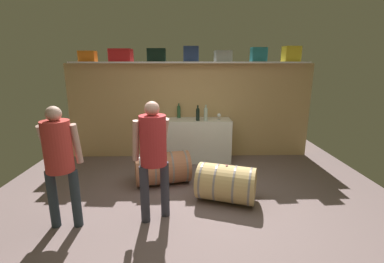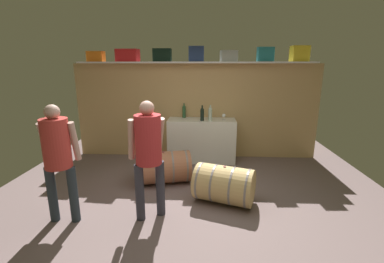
{
  "view_description": "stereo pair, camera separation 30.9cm",
  "coord_description": "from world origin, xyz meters",
  "views": [
    {
      "loc": [
        -0.09,
        -3.32,
        2.02
      ],
      "look_at": [
        0.0,
        0.81,
        0.97
      ],
      "focal_mm": 24.92,
      "sensor_mm": 36.0,
      "label": 1
    },
    {
      "loc": [
        0.22,
        -3.31,
        2.02
      ],
      "look_at": [
        0.0,
        0.81,
        0.97
      ],
      "focal_mm": 24.92,
      "sensor_mm": 36.0,
      "label": 2
    }
  ],
  "objects": [
    {
      "name": "toolcase_black",
      "position": [
        -0.68,
        2.29,
        2.19
      ],
      "size": [
        0.37,
        0.2,
        0.26
      ],
      "primitive_type": "cube",
      "rotation": [
        0.0,
        0.0,
        0.01
      ],
      "color": "black",
      "rests_on": "high_shelf_board"
    },
    {
      "name": "wine_bottle_clear",
      "position": [
        0.31,
        2.01,
        1.04
      ],
      "size": [
        0.08,
        0.08,
        0.32
      ],
      "color": "#B6C9B5",
      "rests_on": "work_cabinet"
    },
    {
      "name": "visitor_tasting",
      "position": [
        -1.62,
        -0.26,
        0.95
      ],
      "size": [
        0.46,
        0.37,
        1.55
      ],
      "rotation": [
        0.0,
        0.0,
        0.03
      ],
      "color": "#263138",
      "rests_on": "ground"
    },
    {
      "name": "work_cabinet",
      "position": [
        0.14,
        2.12,
        0.45
      ],
      "size": [
        1.41,
        0.53,
        0.9
      ],
      "primitive_type": "cube",
      "color": "white",
      "rests_on": "ground"
    },
    {
      "name": "back_wall_panel",
      "position": [
        0.0,
        2.44,
        1.02
      ],
      "size": [
        5.23,
        0.1,
        2.03
      ],
      "primitive_type": "cube",
      "color": "tan",
      "rests_on": "ground"
    },
    {
      "name": "wine_barrel_near",
      "position": [
        -0.5,
        0.98,
        0.28
      ],
      "size": [
        1.01,
        0.74,
        0.56
      ],
      "rotation": [
        0.0,
        0.0,
        0.23
      ],
      "color": "#A26647",
      "rests_on": "ground"
    },
    {
      "name": "wine_bottle_dark",
      "position": [
        0.15,
        2.01,
        1.04
      ],
      "size": [
        0.08,
        0.08,
        0.31
      ],
      "color": "black",
      "rests_on": "work_cabinet"
    },
    {
      "name": "toolcase_yellow",
      "position": [
        2.06,
        2.29,
        2.22
      ],
      "size": [
        0.34,
        0.27,
        0.3
      ],
      "primitive_type": "cube",
      "rotation": [
        0.0,
        0.0,
        0.06
      ],
      "color": "yellow",
      "rests_on": "high_shelf_board"
    },
    {
      "name": "wine_bottle_green",
      "position": [
        -0.25,
        2.3,
        1.04
      ],
      "size": [
        0.07,
        0.07,
        0.31
      ],
      "color": "#2D5634",
      "rests_on": "work_cabinet"
    },
    {
      "name": "winemaker_pouring",
      "position": [
        -0.51,
        -0.11,
        0.97
      ],
      "size": [
        0.51,
        0.47,
        1.58
      ],
      "rotation": [
        0.0,
        0.0,
        0.5
      ],
      "color": "#32333E",
      "rests_on": "ground"
    },
    {
      "name": "toolcase_orange",
      "position": [
        -2.07,
        2.29,
        2.17
      ],
      "size": [
        0.33,
        0.21,
        0.21
      ],
      "primitive_type": "cube",
      "rotation": [
        0.0,
        0.0,
        -0.01
      ],
      "color": "orange",
      "rests_on": "high_shelf_board"
    },
    {
      "name": "toolcase_teal",
      "position": [
        1.4,
        2.29,
        2.21
      ],
      "size": [
        0.33,
        0.2,
        0.28
      ],
      "primitive_type": "cube",
      "rotation": [
        0.0,
        0.0,
        0.07
      ],
      "color": "#23737F",
      "rests_on": "high_shelf_board"
    },
    {
      "name": "toolcase_navy",
      "position": [
        0.01,
        2.29,
        2.22
      ],
      "size": [
        0.31,
        0.22,
        0.3
      ],
      "primitive_type": "cube",
      "rotation": [
        0.0,
        0.0,
        0.01
      ],
      "color": "navy",
      "rests_on": "high_shelf_board"
    },
    {
      "name": "wine_barrel_far",
      "position": [
        0.51,
        0.34,
        0.28
      ],
      "size": [
        0.98,
        0.8,
        0.57
      ],
      "rotation": [
        0.0,
        0.0,
        -0.33
      ],
      "color": "tan",
      "rests_on": "ground"
    },
    {
      "name": "ground_plane",
      "position": [
        0.0,
        0.61,
        -0.01
      ],
      "size": [
        6.43,
        8.08,
        0.02
      ],
      "primitive_type": "cube",
      "color": "#6E5B5A"
    },
    {
      "name": "toolcase_grey",
      "position": [
        0.67,
        2.29,
        2.17
      ],
      "size": [
        0.34,
        0.32,
        0.22
      ],
      "primitive_type": "cube",
      "rotation": [
        0.0,
        0.0,
        0.08
      ],
      "color": "gray",
      "rests_on": "high_shelf_board"
    },
    {
      "name": "wine_glass",
      "position": [
        0.59,
        2.09,
        0.99
      ],
      "size": [
        0.07,
        0.07,
        0.13
      ],
      "color": "white",
      "rests_on": "work_cabinet"
    },
    {
      "name": "toolcase_red",
      "position": [
        -1.4,
        2.29,
        2.19
      ],
      "size": [
        0.46,
        0.31,
        0.25
      ],
      "primitive_type": "cube",
      "rotation": [
        0.0,
        0.0,
        -0.06
      ],
      "color": "red",
      "rests_on": "high_shelf_board"
    },
    {
      "name": "high_shelf_board",
      "position": [
        0.0,
        2.29,
        2.05
      ],
      "size": [
        4.81,
        0.4,
        0.03
      ],
      "primitive_type": "cube",
      "color": "silver",
      "rests_on": "back_wall_panel"
    }
  ]
}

